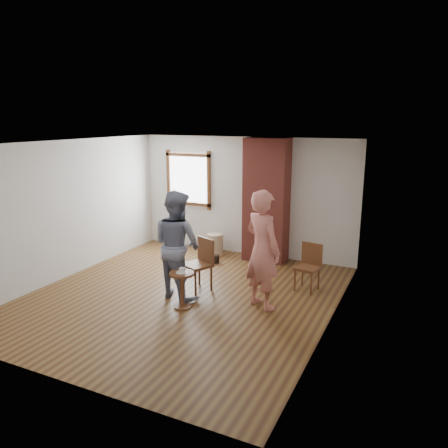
{
  "coord_description": "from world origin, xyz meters",
  "views": [
    {
      "loc": [
        3.64,
        -6.03,
        2.99
      ],
      "look_at": [
        0.42,
        0.8,
        1.15
      ],
      "focal_mm": 35.0,
      "sensor_mm": 36.0,
      "label": 1
    }
  ],
  "objects_px": {
    "stoneware_crock": "(215,244)",
    "person_pink": "(262,250)",
    "dining_chair_left": "(201,261)",
    "man": "(177,245)",
    "side_table": "(182,284)",
    "dining_chair_right": "(309,264)"
  },
  "relations": [
    {
      "from": "side_table",
      "to": "person_pink",
      "type": "distance_m",
      "value": 1.4
    },
    {
      "from": "person_pink",
      "to": "man",
      "type": "bearing_deg",
      "value": 35.1
    },
    {
      "from": "stoneware_crock",
      "to": "side_table",
      "type": "xyz_separation_m",
      "value": [
        0.79,
        -2.79,
        0.17
      ]
    },
    {
      "from": "dining_chair_left",
      "to": "stoneware_crock",
      "type": "bearing_deg",
      "value": 133.52
    },
    {
      "from": "side_table",
      "to": "person_pink",
      "type": "xyz_separation_m",
      "value": [
        1.14,
        0.59,
        0.56
      ]
    },
    {
      "from": "person_pink",
      "to": "dining_chair_right",
      "type": "bearing_deg",
      "value": -87.84
    },
    {
      "from": "stoneware_crock",
      "to": "dining_chair_right",
      "type": "relative_size",
      "value": 0.56
    },
    {
      "from": "stoneware_crock",
      "to": "dining_chair_left",
      "type": "height_order",
      "value": "dining_chair_left"
    },
    {
      "from": "dining_chair_left",
      "to": "dining_chair_right",
      "type": "relative_size",
      "value": 1.12
    },
    {
      "from": "dining_chair_right",
      "to": "man",
      "type": "height_order",
      "value": "man"
    },
    {
      "from": "stoneware_crock",
      "to": "dining_chair_left",
      "type": "relative_size",
      "value": 0.5
    },
    {
      "from": "stoneware_crock",
      "to": "side_table",
      "type": "height_order",
      "value": "side_table"
    },
    {
      "from": "person_pink",
      "to": "dining_chair_left",
      "type": "bearing_deg",
      "value": 15.58
    },
    {
      "from": "dining_chair_right",
      "to": "man",
      "type": "relative_size",
      "value": 0.45
    },
    {
      "from": "person_pink",
      "to": "side_table",
      "type": "bearing_deg",
      "value": 54.12
    },
    {
      "from": "side_table",
      "to": "man",
      "type": "bearing_deg",
      "value": 128.82
    },
    {
      "from": "stoneware_crock",
      "to": "person_pink",
      "type": "height_order",
      "value": "person_pink"
    },
    {
      "from": "stoneware_crock",
      "to": "person_pink",
      "type": "distance_m",
      "value": 3.02
    },
    {
      "from": "man",
      "to": "side_table",
      "type": "bearing_deg",
      "value": 146.82
    },
    {
      "from": "man",
      "to": "person_pink",
      "type": "distance_m",
      "value": 1.46
    },
    {
      "from": "stoneware_crock",
      "to": "dining_chair_left",
      "type": "distance_m",
      "value": 2.09
    },
    {
      "from": "dining_chair_right",
      "to": "side_table",
      "type": "bearing_deg",
      "value": -124.47
    }
  ]
}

